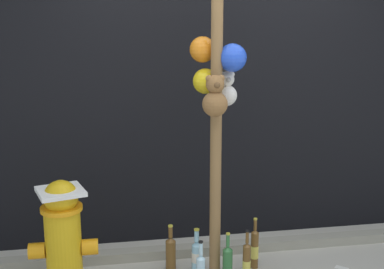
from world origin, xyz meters
TOP-DOWN VIEW (x-y plane):
  - building_wall at (0.00, 1.32)m, footprint 10.00×0.20m
  - curb_strip at (0.00, 0.87)m, footprint 8.00×0.12m
  - memorial_post at (-0.14, 0.51)m, footprint 0.47×0.43m
  - fire_hydrant at (-1.24, 0.41)m, footprint 0.47×0.37m
  - bottle_0 at (0.19, 0.56)m, footprint 0.06×0.06m
  - bottle_1 at (-0.27, 0.61)m, footprint 0.08×0.08m
  - bottle_2 at (-0.46, 0.65)m, footprint 0.08×0.08m
  - bottle_3 at (-0.07, 0.41)m, footprint 0.07×0.07m
  - bottle_5 at (0.07, 0.39)m, footprint 0.06×0.06m
  - litter_2 at (0.86, 0.43)m, footprint 0.11×0.11m

SIDE VIEW (x-z plane):
  - litter_2 at x=0.86m, z-range 0.00..0.01m
  - curb_strip at x=0.00m, z-range 0.00..0.08m
  - bottle_1 at x=-0.27m, z-range -0.04..0.30m
  - bottle_2 at x=-0.46m, z-range -0.04..0.32m
  - bottle_3 at x=-0.07m, z-range -0.04..0.33m
  - bottle_5 at x=0.07m, z-range -0.05..0.35m
  - bottle_0 at x=0.19m, z-range -0.05..0.36m
  - fire_hydrant at x=-1.24m, z-range 0.02..0.86m
  - memorial_post at x=-0.14m, z-range 0.29..3.13m
  - building_wall at x=0.00m, z-range 0.00..3.68m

